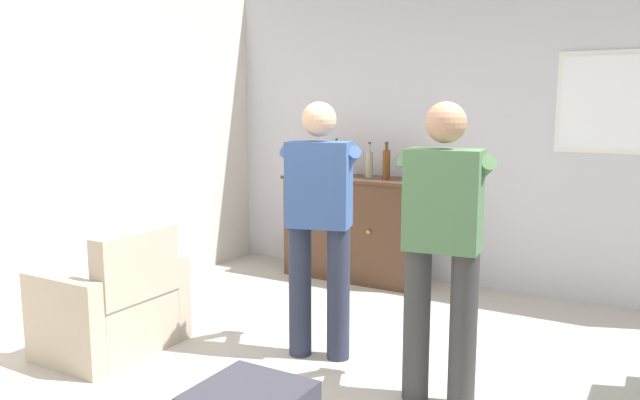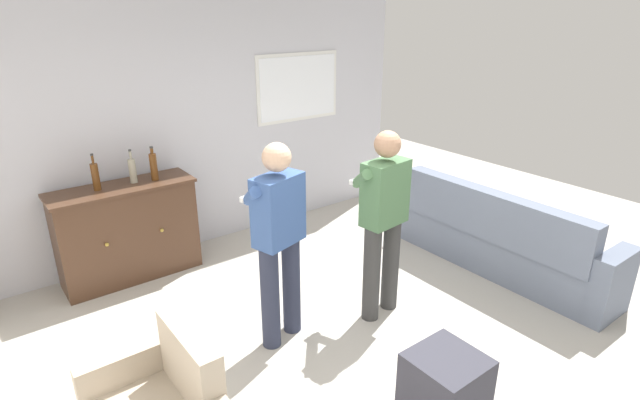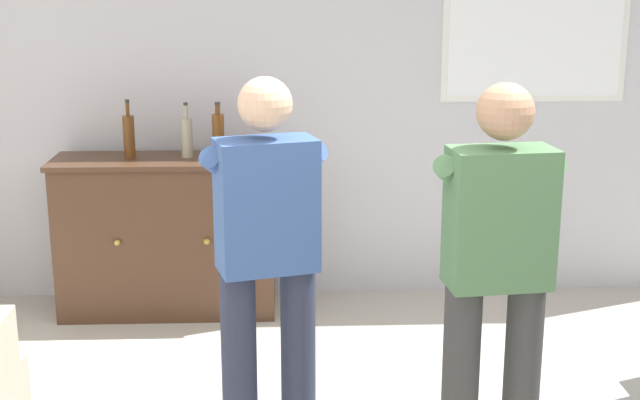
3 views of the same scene
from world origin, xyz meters
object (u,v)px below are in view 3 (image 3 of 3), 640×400
Objects in this scene: bottle_liquor_amber at (129,136)px; person_standing_left at (267,255)px; bottle_wine_green at (187,137)px; bottle_spirits_clear at (218,135)px; sideboard_cabinet at (167,236)px; person_standing_right at (496,270)px.

person_standing_left is (0.86, -1.80, -0.18)m from bottle_liquor_amber.
bottle_wine_green is 0.20× the size of person_standing_left.
bottle_liquor_amber is 1.03× the size of bottle_spirits_clear.
bottle_liquor_amber is (-0.21, 0.02, 0.62)m from sideboard_cabinet.
person_standing_right is at bearing -55.08° from bottle_wine_green.
bottle_liquor_amber reaches higher than bottle_spirits_clear.
sideboard_cabinet is 1.95m from person_standing_left.
bottle_liquor_amber is 2.00m from person_standing_left.
person_standing_right is (1.76, -2.03, -0.18)m from bottle_liquor_amber.
sideboard_cabinet is 3.95× the size of bottle_spirits_clear.
bottle_wine_green reaches higher than sideboard_cabinet.
bottle_liquor_amber is at bearing 115.48° from person_standing_left.
bottle_spirits_clear is (0.54, -0.04, 0.01)m from bottle_liquor_amber.
bottle_spirits_clear is 2.34m from person_standing_right.
bottle_spirits_clear is at bearing -4.22° from bottle_liquor_amber.
bottle_spirits_clear reaches higher than bottle_wine_green.
bottle_spirits_clear is (0.19, -0.05, 0.02)m from bottle_wine_green.
bottle_wine_green is at bearing 1.16° from bottle_liquor_amber.
sideboard_cabinet is 0.63m from bottle_wine_green.
person_standing_right is at bearing -48.95° from bottle_liquor_amber.
bottle_spirits_clear is at bearing -13.56° from bottle_wine_green.
sideboard_cabinet is 0.71m from bottle_spirits_clear.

